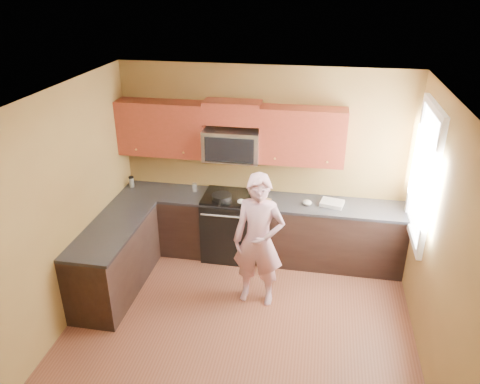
% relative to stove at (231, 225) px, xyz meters
% --- Properties ---
extents(floor, '(4.00, 4.00, 0.00)m').
position_rel_stove_xyz_m(floor, '(0.40, -1.68, -0.47)').
color(floor, brown).
rests_on(floor, ground).
extents(ceiling, '(4.00, 4.00, 0.00)m').
position_rel_stove_xyz_m(ceiling, '(0.40, -1.68, 2.23)').
color(ceiling, white).
rests_on(ceiling, ground).
extents(wall_back, '(4.00, 0.00, 4.00)m').
position_rel_stove_xyz_m(wall_back, '(0.40, 0.32, 0.88)').
color(wall_back, brown).
rests_on(wall_back, ground).
extents(wall_left, '(0.00, 4.00, 4.00)m').
position_rel_stove_xyz_m(wall_left, '(-1.60, -1.68, 0.88)').
color(wall_left, brown).
rests_on(wall_left, ground).
extents(wall_right, '(0.00, 4.00, 4.00)m').
position_rel_stove_xyz_m(wall_right, '(2.40, -1.68, 0.88)').
color(wall_right, brown).
rests_on(wall_right, ground).
extents(cabinet_back_run, '(4.00, 0.60, 0.88)m').
position_rel_stove_xyz_m(cabinet_back_run, '(0.40, 0.02, -0.03)').
color(cabinet_back_run, black).
rests_on(cabinet_back_run, floor).
extents(cabinet_left_run, '(0.60, 1.60, 0.88)m').
position_rel_stove_xyz_m(cabinet_left_run, '(-1.30, -1.08, -0.03)').
color(cabinet_left_run, black).
rests_on(cabinet_left_run, floor).
extents(countertop_back, '(4.00, 0.62, 0.04)m').
position_rel_stove_xyz_m(countertop_back, '(0.40, 0.01, 0.43)').
color(countertop_back, black).
rests_on(countertop_back, cabinet_back_run).
extents(countertop_left, '(0.62, 1.60, 0.04)m').
position_rel_stove_xyz_m(countertop_left, '(-1.29, -1.08, 0.43)').
color(countertop_left, black).
rests_on(countertop_left, cabinet_left_run).
extents(stove, '(0.76, 0.65, 0.95)m').
position_rel_stove_xyz_m(stove, '(0.00, 0.00, 0.00)').
color(stove, black).
rests_on(stove, floor).
extents(microwave, '(0.76, 0.40, 0.42)m').
position_rel_stove_xyz_m(microwave, '(0.00, 0.12, 0.97)').
color(microwave, silver).
rests_on(microwave, wall_back).
extents(upper_cab_left, '(1.22, 0.33, 0.75)m').
position_rel_stove_xyz_m(upper_cab_left, '(-0.99, 0.16, 0.97)').
color(upper_cab_left, maroon).
rests_on(upper_cab_left, wall_back).
extents(upper_cab_right, '(1.12, 0.33, 0.75)m').
position_rel_stove_xyz_m(upper_cab_right, '(0.94, 0.16, 0.97)').
color(upper_cab_right, maroon).
rests_on(upper_cab_right, wall_back).
extents(upper_cab_over_mw, '(0.76, 0.33, 0.30)m').
position_rel_stove_xyz_m(upper_cab_over_mw, '(0.00, 0.16, 1.62)').
color(upper_cab_over_mw, maroon).
rests_on(upper_cab_over_mw, wall_back).
extents(window, '(0.06, 1.06, 1.66)m').
position_rel_stove_xyz_m(window, '(2.38, -0.48, 1.17)').
color(window, white).
rests_on(window, wall_right).
extents(woman, '(0.65, 0.45, 1.71)m').
position_rel_stove_xyz_m(woman, '(0.53, -0.97, 0.38)').
color(woman, '#CE6788').
rests_on(woman, floor).
extents(frying_pan, '(0.32, 0.50, 0.06)m').
position_rel_stove_xyz_m(frying_pan, '(-0.10, -0.11, 0.47)').
color(frying_pan, black).
rests_on(frying_pan, stove).
extents(butter_tub, '(0.14, 0.14, 0.08)m').
position_rel_stove_xyz_m(butter_tub, '(0.42, 0.04, 0.45)').
color(butter_tub, gold).
rests_on(butter_tub, countertop_back).
extents(toast_slice, '(0.13, 0.13, 0.01)m').
position_rel_stove_xyz_m(toast_slice, '(0.50, -0.00, 0.45)').
color(toast_slice, '#B27F47').
rests_on(toast_slice, countertop_back).
extents(napkin_a, '(0.15, 0.15, 0.06)m').
position_rel_stove_xyz_m(napkin_a, '(0.18, -0.16, 0.48)').
color(napkin_a, silver).
rests_on(napkin_a, countertop_back).
extents(napkin_b, '(0.14, 0.15, 0.07)m').
position_rel_stove_xyz_m(napkin_b, '(1.06, -0.03, 0.48)').
color(napkin_b, silver).
rests_on(napkin_b, countertop_back).
extents(dish_towel, '(0.34, 0.30, 0.05)m').
position_rel_stove_xyz_m(dish_towel, '(1.39, 0.03, 0.47)').
color(dish_towel, silver).
rests_on(dish_towel, countertop_back).
extents(travel_mug, '(0.09, 0.09, 0.16)m').
position_rel_stove_xyz_m(travel_mug, '(-1.50, 0.10, 0.45)').
color(travel_mug, silver).
rests_on(travel_mug, countertop_back).
extents(glass_b, '(0.09, 0.09, 0.12)m').
position_rel_stove_xyz_m(glass_b, '(-0.55, 0.11, 0.51)').
color(glass_b, silver).
rests_on(glass_b, countertop_back).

